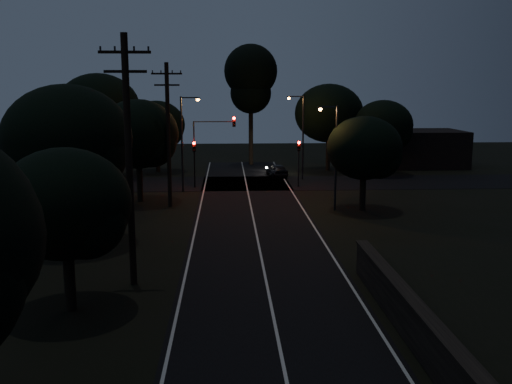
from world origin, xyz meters
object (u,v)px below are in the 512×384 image
utility_pole_far (168,133)px  signal_right (299,155)px  tall_pine (251,78)px  streetlight_b (301,131)px  utility_pole_mid (129,157)px  car (277,170)px  signal_mast (213,139)px  streetlight_a (184,137)px  streetlight_c (334,150)px  signal_left (194,156)px

utility_pole_far → signal_right: bearing=37.0°
tall_pine → streetlight_b: (4.31, -11.00, -5.09)m
utility_pole_mid → car: size_ratio=2.95×
signal_mast → streetlight_b: streetlight_b is taller
signal_right → streetlight_a: size_ratio=0.51×
tall_pine → car: (2.20, -9.00, -9.09)m
streetlight_c → tall_pine: bearing=100.9°
streetlight_a → utility_pole_far: bearing=-96.6°
utility_pole_far → tall_pine: bearing=73.1°
streetlight_b → streetlight_a: bearing=-150.5°
signal_right → streetlight_a: streetlight_a is taller
streetlight_a → signal_right: bearing=11.3°
car → signal_mast: bearing=33.6°
streetlight_a → streetlight_c: 13.72m
streetlight_a → streetlight_b: size_ratio=1.00×
utility_pole_far → utility_pole_mid: bearing=-90.0°
tall_pine → car: size_ratio=3.63×
signal_left → signal_mast: (1.69, 0.00, 1.50)m
utility_pole_mid → streetlight_b: 31.15m
streetlight_c → signal_right: bearing=97.0°
streetlight_a → streetlight_b: bearing=29.5°
signal_left → streetlight_b: 10.84m
utility_pole_mid → tall_pine: bearing=80.1°
utility_pole_mid → streetlight_a: utility_pole_mid is taller
utility_pole_mid → utility_pole_far: (0.00, 17.00, -0.25)m
utility_pole_mid → utility_pole_far: utility_pole_mid is taller
signal_mast → utility_pole_mid: bearing=-97.0°
streetlight_a → streetlight_b: (10.61, 6.00, 0.00)m
signal_left → signal_mast: size_ratio=0.66×
utility_pole_far → signal_mast: 8.64m
utility_pole_far → signal_mast: size_ratio=1.68×
signal_right → streetlight_a: (-9.91, -1.99, 1.80)m
signal_left → tall_pine: bearing=69.5°
signal_right → car: (-1.40, 6.01, -2.20)m
signal_left → streetlight_c: bearing=-43.8°
utility_pole_mid → signal_left: bearing=86.8°
signal_left → signal_mast: 2.26m
utility_pole_far → streetlight_c: utility_pole_far is taller
utility_pole_far → streetlight_b: 16.51m
tall_pine → streetlight_c: tall_pine is taller
tall_pine → streetlight_b: 12.86m
signal_left → streetlight_b: (9.91, 4.01, 1.80)m
streetlight_a → car: bearing=43.2°
utility_pole_mid → streetlight_c: utility_pole_mid is taller
utility_pole_far → streetlight_a: bearing=83.4°
tall_pine → signal_right: tall_pine is taller
utility_pole_mid → signal_mast: size_ratio=1.76×
signal_right → car: bearing=103.1°
signal_left → utility_pole_mid: bearing=-93.2°
streetlight_b → utility_pole_mid: bearing=-111.3°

